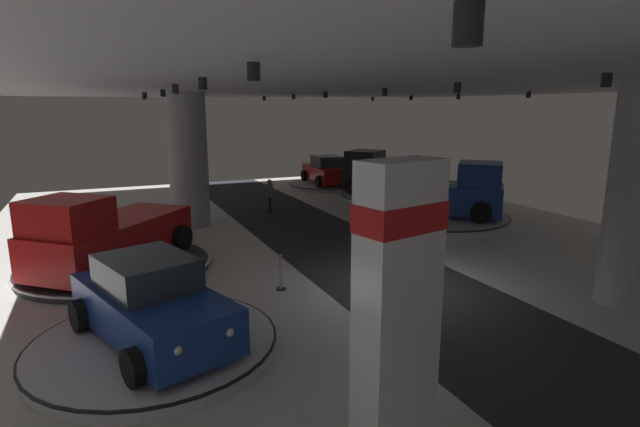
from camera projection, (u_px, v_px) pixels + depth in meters
name	position (u px, v px, depth m)	size (l,w,h in m)	color
ground	(404.00, 287.00, 13.80)	(24.00, 44.00, 0.06)	silver
ceiling_with_spotlights	(412.00, 81.00, 12.63)	(24.00, 44.00, 0.39)	silver
column_left	(188.00, 160.00, 20.43)	(1.60, 1.60, 5.50)	#ADADB2
column_right	(638.00, 197.00, 12.13)	(1.44, 1.44, 5.50)	silver
brand_sign_pylon	(397.00, 319.00, 6.40)	(1.37, 0.90, 4.28)	slate
display_platform_mid_right	(436.00, 218.00, 21.44)	(6.11, 6.11, 0.37)	#B7B7BC
pickup_truck_mid_right	(445.00, 193.00, 21.10)	(5.29, 5.17, 2.30)	navy
display_platform_near_left	(155.00, 344.00, 10.10)	(4.95, 4.95, 0.28)	silver
display_car_near_left	(151.00, 303.00, 9.93)	(3.22, 4.55, 1.71)	navy
display_platform_deep_right	(326.00, 185.00, 31.08)	(4.67, 4.67, 0.24)	#B7B7BC
display_car_deep_right	(326.00, 171.00, 30.87)	(2.47, 4.34, 1.71)	red
display_platform_far_right	(393.00, 196.00, 27.08)	(5.68, 5.68, 0.25)	silver
pickup_truck_far_right	(388.00, 177.00, 27.02)	(4.86, 5.50, 2.30)	black
display_platform_mid_left	(116.00, 266.00, 15.20)	(5.68, 5.68, 0.22)	#333338
pickup_truck_mid_left	(106.00, 236.00, 14.69)	(5.08, 5.36, 2.30)	red
visitor_walking_near	(270.00, 194.00, 23.34)	(0.32, 0.32, 1.59)	black
stanchion_a	(281.00, 277.00, 13.51)	(0.28, 0.28, 1.01)	#333338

